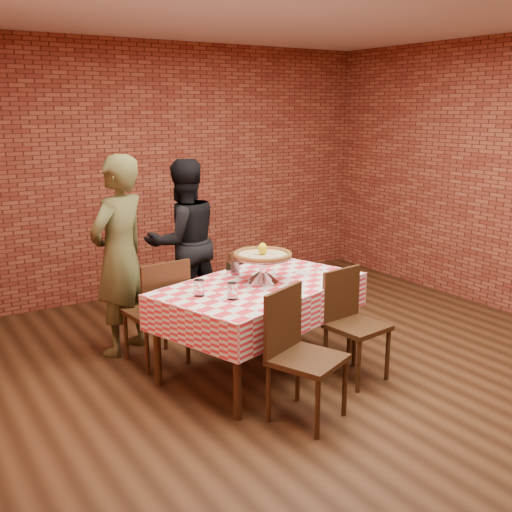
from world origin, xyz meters
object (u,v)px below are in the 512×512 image
at_px(chair_near_left, 308,357).
at_px(chair_far_right, 223,291).
at_px(water_glass_right, 199,288).
at_px(chair_far_left, 156,311).
at_px(chair_near_right, 357,327).
at_px(diner_black, 183,242).
at_px(pizza_stand, 262,269).
at_px(pizza, 263,255).
at_px(diner_olive, 120,256).
at_px(water_glass_left, 232,291).
at_px(condiment_caddy, 233,269).
at_px(table, 260,327).

relative_size(chair_near_left, chair_far_right, 1.08).
xyz_separation_m(water_glass_right, chair_far_right, (0.73, 0.93, -0.39)).
relative_size(chair_near_left, chair_far_left, 1.00).
xyz_separation_m(chair_near_right, chair_far_right, (-0.40, 1.47, -0.01)).
xyz_separation_m(chair_near_left, diner_black, (0.18, 2.32, 0.37)).
height_order(pizza_stand, chair_far_left, pizza_stand).
relative_size(pizza, chair_near_left, 0.52).
bearing_deg(diner_olive, chair_near_right, 101.17).
relative_size(chair_far_left, chair_far_right, 1.08).
relative_size(water_glass_left, diner_black, 0.08).
xyz_separation_m(water_glass_right, chair_near_right, (1.14, -0.54, -0.37)).
relative_size(water_glass_left, condiment_caddy, 1.01).
distance_m(water_glass_left, condiment_caddy, 0.64).
height_order(chair_near_left, diner_olive, diner_olive).
distance_m(condiment_caddy, chair_far_right, 0.74).
relative_size(condiment_caddy, chair_far_left, 0.13).
bearing_deg(diner_olive, pizza_stand, 102.22).
height_order(condiment_caddy, chair_near_left, chair_near_left).
bearing_deg(pizza, chair_far_right, 82.85).
distance_m(water_glass_left, diner_olive, 1.31).
bearing_deg(condiment_caddy, chair_far_left, 150.97).
bearing_deg(pizza, condiment_caddy, 115.16).
bearing_deg(chair_far_left, diner_black, -134.54).
relative_size(chair_near_right, chair_far_right, 1.03).
xyz_separation_m(pizza, water_glass_left, (-0.45, -0.28, -0.16)).
xyz_separation_m(table, pizza, (0.05, 0.04, 0.60)).
bearing_deg(chair_near_left, water_glass_right, 92.85).
height_order(water_glass_left, chair_far_left, chair_far_left).
bearing_deg(water_glass_right, condiment_caddy, 34.56).
xyz_separation_m(pizza, chair_near_right, (0.51, -0.62, -0.53)).
xyz_separation_m(table, condiment_caddy, (-0.08, 0.31, 0.45)).
height_order(chair_near_left, chair_far_left, chair_near_left).
bearing_deg(pizza, water_glass_left, -148.14).
xyz_separation_m(water_glass_left, diner_black, (0.41, 1.68, 0.02)).
relative_size(chair_far_right, diner_olive, 0.49).
bearing_deg(water_glass_right, chair_far_right, 51.72).
height_order(chair_near_left, diner_black, diner_black).
bearing_deg(pizza, chair_near_right, -50.39).
bearing_deg(diner_olive, condiment_caddy, 107.19).
bearing_deg(pizza_stand, table, -142.89).
xyz_separation_m(water_glass_right, chair_near_left, (0.40, -0.85, -0.35)).
bearing_deg(chair_near_right, pizza_stand, 122.54).
relative_size(pizza_stand, chair_far_left, 0.52).
height_order(pizza, diner_black, diner_black).
bearing_deg(table, condiment_caddy, 104.40).
height_order(chair_far_left, chair_far_right, chair_far_left).
relative_size(condiment_caddy, chair_far_right, 0.15).
bearing_deg(condiment_caddy, chair_near_right, -56.14).
distance_m(table, water_glass_right, 0.73).
bearing_deg(condiment_caddy, table, -77.44).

